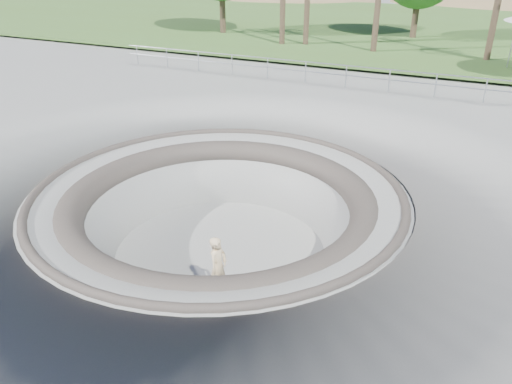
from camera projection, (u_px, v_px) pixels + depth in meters
ground at (219, 191)px, 13.71m from camera, size 180.00×180.00×0.00m
skate_bowl at (221, 247)px, 14.51m from camera, size 14.00×14.00×4.10m
grass_strip at (422, 27)px, 41.14m from camera, size 180.00×36.00×0.12m
distant_hills at (476, 66)px, 61.60m from camera, size 103.20×45.00×28.60m
safety_railing at (346, 76)px, 23.12m from camera, size 25.00×0.06×1.03m
skateboard at (219, 294)px, 12.53m from camera, size 0.94×0.57×0.09m
skater at (218, 267)px, 12.17m from camera, size 0.40×0.60×1.63m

